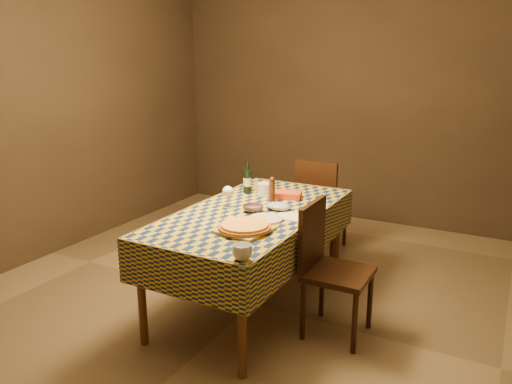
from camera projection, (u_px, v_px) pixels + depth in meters
room at (253, 133)px, 3.54m from camera, size 5.00×5.10×2.70m
dining_table at (253, 220)px, 3.71m from camera, size 0.94×1.84×0.77m
cutting_board at (244, 230)px, 3.25m from camera, size 0.34×0.34×0.02m
pizza at (244, 226)px, 3.24m from camera, size 0.36×0.36×0.03m
pepper_mill at (272, 190)px, 3.90m from camera, size 0.06×0.06×0.20m
bowl at (253, 208)px, 3.66m from camera, size 0.16×0.16×0.05m
wine_glass at (228, 192)px, 3.74m from camera, size 0.08×0.08×0.17m
wine_bottle at (247, 181)px, 4.14m from camera, size 0.08×0.08×0.27m
deli_tub at (265, 189)px, 4.08m from camera, size 0.13×0.13×0.10m
takeout_container at (288, 195)px, 4.01m from camera, size 0.23×0.19×0.05m
white_plate at (265, 219)px, 3.48m from camera, size 0.28×0.28×0.01m
tumbler at (242, 252)px, 2.79m from camera, size 0.12×0.12×0.09m
flour_patch at (292, 216)px, 3.56m from camera, size 0.26×0.21×0.00m
flour_bag at (278, 206)px, 3.71m from camera, size 0.23×0.20×0.05m
chair_far at (319, 200)px, 4.84m from camera, size 0.42×0.43×0.93m
chair_right at (327, 262)px, 3.40m from camera, size 0.43×0.42×0.93m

